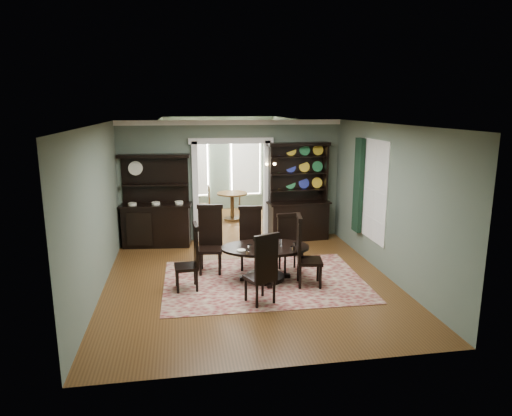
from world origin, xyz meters
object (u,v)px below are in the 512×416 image
Objects in this scene: dining_table at (265,257)px; welsh_dresser at (298,205)px; sideboard at (157,214)px; parlor_table at (232,202)px.

dining_table is 0.73× the size of welsh_dresser.
sideboard is (-2.18, 2.67, 0.30)m from dining_table.
dining_table is 3.01m from welsh_dresser.
dining_table is 3.46m from sideboard.
dining_table is at bearing -120.88° from welsh_dresser.
sideboard is at bearing 175.75° from welsh_dresser.
sideboard reaches higher than dining_table.
dining_table is 4.86m from parlor_table.
welsh_dresser reaches higher than parlor_table.
welsh_dresser is at bearing 5.86° from sideboard.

